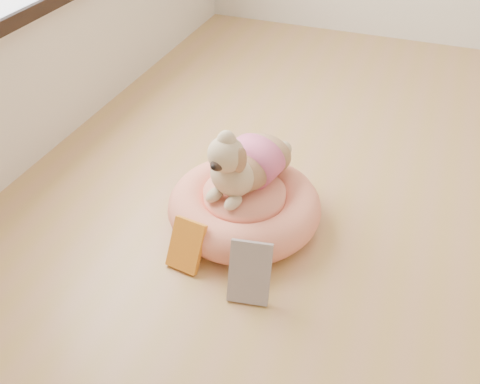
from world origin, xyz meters
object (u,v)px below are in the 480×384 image
(book_yellow, at_px, (186,245))
(book_white, at_px, (250,273))
(pet_bed, at_px, (244,207))
(dog, at_px, (245,152))

(book_yellow, height_order, book_white, book_white)
(pet_bed, height_order, book_yellow, book_yellow)
(book_yellow, bearing_deg, book_white, -5.27)
(pet_bed, relative_size, book_white, 2.78)
(dog, distance_m, book_white, 0.48)
(pet_bed, bearing_deg, book_white, -66.85)
(dog, relative_size, book_white, 1.93)
(pet_bed, relative_size, dog, 1.45)
(pet_bed, height_order, book_white, book_white)
(book_yellow, bearing_deg, dog, 80.30)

